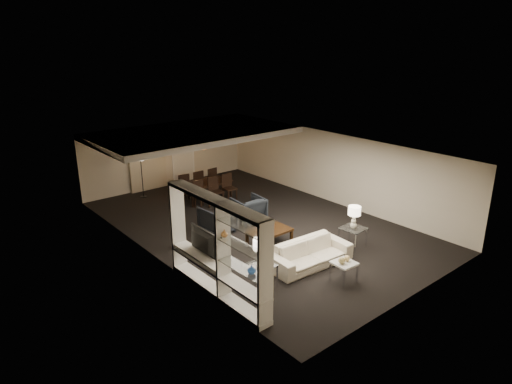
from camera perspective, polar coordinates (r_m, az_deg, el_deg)
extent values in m
plane|color=black|center=(14.45, 0.00, -4.13)|extent=(11.00, 11.00, 0.00)
cube|color=silver|center=(13.67, 0.00, 5.56)|extent=(7.00, 11.00, 0.02)
cube|color=beige|center=(18.41, -11.06, 4.67)|extent=(7.00, 0.02, 2.50)
cube|color=beige|center=(10.68, 19.38, -6.53)|extent=(7.00, 0.02, 2.50)
cube|color=beige|center=(12.20, -12.74, -2.71)|extent=(0.02, 11.00, 2.50)
cube|color=beige|center=(16.38, 9.46, 3.02)|extent=(0.02, 11.00, 2.50)
cube|color=silver|center=(16.47, -7.88, 7.30)|extent=(7.00, 4.00, 0.20)
cube|color=beige|center=(17.96, -13.43, 3.98)|extent=(1.50, 0.12, 2.40)
cube|color=silver|center=(18.77, -9.11, 4.42)|extent=(0.90, 0.05, 2.10)
cube|color=#142D38|center=(19.38, -5.61, 6.53)|extent=(0.95, 0.04, 0.65)
cylinder|color=#D8591E|center=(16.73, -6.94, 5.84)|extent=(0.52, 0.52, 0.24)
imported|color=beige|center=(11.96, 6.83, -7.64)|extent=(2.31, 1.03, 0.66)
imported|color=black|center=(13.85, -4.83, -3.37)|extent=(0.96, 0.98, 0.84)
imported|color=black|center=(14.52, -0.96, -2.24)|extent=(0.98, 1.00, 0.84)
sphere|color=tan|center=(11.13, 10.67, -8.40)|extent=(0.17, 0.17, 0.17)
sphere|color=#E5C279|center=(11.27, 11.32, -8.13)|extent=(0.14, 0.14, 0.14)
imported|color=black|center=(10.85, -6.97, -6.26)|extent=(1.06, 0.14, 0.61)
imported|color=#2959B4|center=(9.38, -0.56, -9.67)|extent=(0.18, 0.18, 0.19)
imported|color=#D58C47|center=(9.82, -3.98, -5.17)|extent=(0.16, 0.16, 0.16)
cube|color=black|center=(12.86, -9.89, -4.87)|extent=(0.15, 0.15, 1.05)
imported|color=black|center=(16.69, -6.28, 0.14)|extent=(1.87, 1.06, 0.65)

